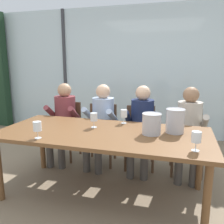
# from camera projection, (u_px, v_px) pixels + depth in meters

# --- Properties ---
(ground) EXTENTS (14.00, 14.00, 0.00)m
(ground) POSITION_uv_depth(u_px,v_px,m) (124.00, 160.00, 3.73)
(ground) COLOR #847056
(window_glass_panel) EXTENTS (7.53, 0.03, 2.60)m
(window_glass_panel) POSITION_uv_depth(u_px,v_px,m) (141.00, 72.00, 4.82)
(window_glass_panel) COLOR silver
(window_glass_panel) RESTS_ON ground
(window_mullion_left) EXTENTS (0.06, 0.06, 2.60)m
(window_mullion_left) POSITION_uv_depth(u_px,v_px,m) (65.00, 71.00, 5.26)
(window_mullion_left) COLOR #38383D
(window_mullion_left) RESTS_ON ground
(hillside_vineyard) EXTENTS (13.53, 2.40, 1.67)m
(hillside_vineyard) POSITION_uv_depth(u_px,v_px,m) (160.00, 80.00, 9.06)
(hillside_vineyard) COLOR #386633
(hillside_vineyard) RESTS_ON ground
(dining_table) EXTENTS (2.33, 1.05, 0.76)m
(dining_table) POSITION_uv_depth(u_px,v_px,m) (103.00, 137.00, 2.64)
(dining_table) COLOR brown
(dining_table) RESTS_ON ground
(chair_near_curtain) EXTENTS (0.45, 0.45, 0.88)m
(chair_near_curtain) POSITION_uv_depth(u_px,v_px,m) (66.00, 125.00, 3.85)
(chair_near_curtain) COLOR brown
(chair_near_curtain) RESTS_ON ground
(chair_left_of_center) EXTENTS (0.48, 0.48, 0.88)m
(chair_left_of_center) POSITION_uv_depth(u_px,v_px,m) (102.00, 129.00, 3.64)
(chair_left_of_center) COLOR brown
(chair_left_of_center) RESTS_ON ground
(chair_center) EXTENTS (0.50, 0.50, 0.88)m
(chair_center) POSITION_uv_depth(u_px,v_px,m) (140.00, 131.00, 3.51)
(chair_center) COLOR brown
(chair_center) RESTS_ON ground
(chair_right_of_center) EXTENTS (0.47, 0.47, 0.88)m
(chair_right_of_center) POSITION_uv_depth(u_px,v_px,m) (186.00, 135.00, 3.32)
(chair_right_of_center) COLOR brown
(chair_right_of_center) RESTS_ON ground
(person_maroon_top) EXTENTS (0.48, 0.63, 1.19)m
(person_maroon_top) POSITION_uv_depth(u_px,v_px,m) (64.00, 117.00, 3.65)
(person_maroon_top) COLOR brown
(person_maroon_top) RESTS_ON ground
(person_pale_blue_shirt) EXTENTS (0.48, 0.63, 1.19)m
(person_pale_blue_shirt) POSITION_uv_depth(u_px,v_px,m) (101.00, 120.00, 3.48)
(person_pale_blue_shirt) COLOR #9EB2D1
(person_pale_blue_shirt) RESTS_ON ground
(person_navy_polo) EXTENTS (0.47, 0.62, 1.19)m
(person_navy_polo) POSITION_uv_depth(u_px,v_px,m) (141.00, 123.00, 3.31)
(person_navy_polo) COLOR #192347
(person_navy_polo) RESTS_ON ground
(person_beige_jumper) EXTENTS (0.47, 0.62, 1.19)m
(person_beige_jumper) POSITION_uv_depth(u_px,v_px,m) (189.00, 126.00, 3.14)
(person_beige_jumper) COLOR #B7AD9E
(person_beige_jumper) RESTS_ON ground
(ice_bucket_primary) EXTENTS (0.21, 0.21, 0.26)m
(ice_bucket_primary) POSITION_uv_depth(u_px,v_px,m) (175.00, 121.00, 2.57)
(ice_bucket_primary) COLOR #B7B7BC
(ice_bucket_primary) RESTS_ON dining_table
(ice_bucket_secondary) EXTENTS (0.21, 0.21, 0.23)m
(ice_bucket_secondary) POSITION_uv_depth(u_px,v_px,m) (152.00, 124.00, 2.51)
(ice_bucket_secondary) COLOR #B7B7BC
(ice_bucket_secondary) RESTS_ON dining_table
(wine_glass_by_left_taster) EXTENTS (0.08, 0.08, 0.17)m
(wine_glass_by_left_taster) POSITION_uv_depth(u_px,v_px,m) (196.00, 138.00, 2.04)
(wine_glass_by_left_taster) COLOR silver
(wine_glass_by_left_taster) RESTS_ON dining_table
(wine_glass_near_bucket) EXTENTS (0.08, 0.08, 0.17)m
(wine_glass_near_bucket) POSITION_uv_depth(u_px,v_px,m) (94.00, 118.00, 2.77)
(wine_glass_near_bucket) COLOR silver
(wine_glass_near_bucket) RESTS_ON dining_table
(wine_glass_center_pour) EXTENTS (0.08, 0.08, 0.17)m
(wine_glass_center_pour) POSITION_uv_depth(u_px,v_px,m) (37.00, 127.00, 2.38)
(wine_glass_center_pour) COLOR silver
(wine_glass_center_pour) RESTS_ON dining_table
(wine_glass_by_right_taster) EXTENTS (0.08, 0.08, 0.17)m
(wine_glass_by_right_taster) POSITION_uv_depth(u_px,v_px,m) (124.00, 114.00, 2.96)
(wine_glass_by_right_taster) COLOR silver
(wine_glass_by_right_taster) RESTS_ON dining_table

